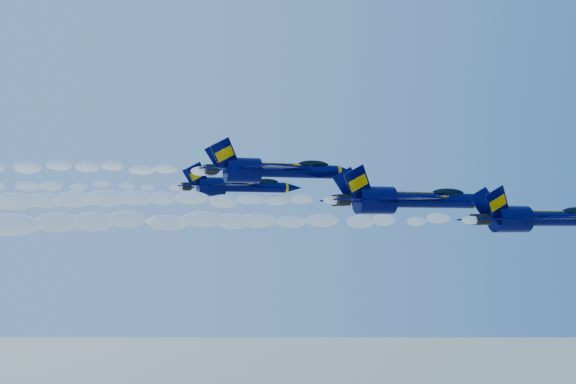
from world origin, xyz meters
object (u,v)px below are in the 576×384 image
object	(u,v)px
jet_third	(274,170)
jet_fourth	(235,186)
jet_second	(407,199)
jet_lead	(540,218)

from	to	relation	value
jet_third	jet_fourth	distance (m)	12.05
jet_second	jet_fourth	world-z (taller)	jet_fourth
jet_third	jet_second	bearing A→B (deg)	-17.07
jet_third	jet_fourth	bearing A→B (deg)	96.57
jet_lead	jet_second	bearing A→B (deg)	126.38
jet_second	jet_fourth	size ratio (longest dim) A/B	1.26
jet_lead	jet_fourth	size ratio (longest dim) A/B	1.08
jet_fourth	jet_third	bearing A→B (deg)	-83.43
jet_lead	jet_second	xyz separation A→B (m)	(-8.39, 11.38, 2.16)
jet_second	jet_third	distance (m)	14.83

